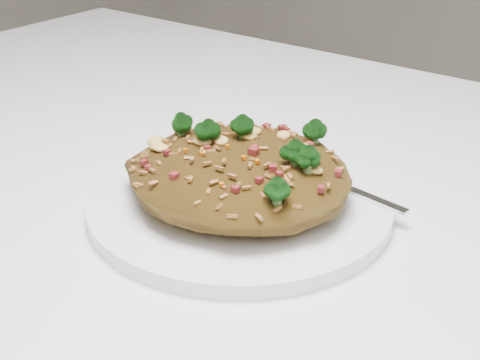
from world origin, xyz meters
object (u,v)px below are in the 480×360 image
Objects in this scene: fried_rice at (241,165)px; dining_table at (214,237)px; plate at (240,203)px; fork at (336,183)px.

dining_table is at bearing 142.68° from fried_rice.
fork is (0.06, 0.07, 0.01)m from plate.
fork is (0.06, 0.07, -0.03)m from fried_rice.
fried_rice is at bearing -37.32° from dining_table.
plate is 0.09m from fork.
dining_table is at bearing 142.37° from plate.
fried_rice is 1.21× the size of fork.
plate is 1.33× the size of fried_rice.
dining_table is 0.17m from fork.
plate is 1.61× the size of fork.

